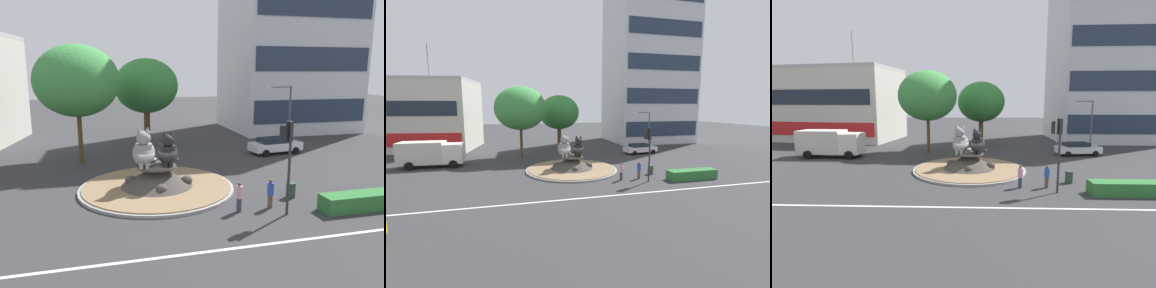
{
  "view_description": "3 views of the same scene",
  "coord_description": "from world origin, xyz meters",
  "views": [
    {
      "loc": [
        -3.34,
        -22.06,
        7.41
      ],
      "look_at": [
        2.64,
        1.27,
        2.55
      ],
      "focal_mm": 34.03,
      "sensor_mm": 36.0,
      "label": 1
    },
    {
      "loc": [
        -6.13,
        -26.89,
        6.85
      ],
      "look_at": [
        1.01,
        1.11,
        2.69
      ],
      "focal_mm": 24.42,
      "sensor_mm": 36.0,
      "label": 2
    },
    {
      "loc": [
        0.41,
        -24.04,
        6.03
      ],
      "look_at": [
        -0.47,
        0.53,
        2.27
      ],
      "focal_mm": 26.32,
      "sensor_mm": 36.0,
      "label": 3
    }
  ],
  "objects": [
    {
      "name": "roundabout_island",
      "position": [
        0.0,
        0.0,
        0.55
      ],
      "size": [
        9.78,
        9.78,
        1.55
      ],
      "color": "gray",
      "rests_on": "ground"
    },
    {
      "name": "traffic_light_mast",
      "position": [
        5.88,
        -5.76,
        3.6
      ],
      "size": [
        0.76,
        0.49,
        4.92
      ],
      "rotation": [
        0.0,
        0.0,
        1.45
      ],
      "color": "#2D2D33",
      "rests_on": "ground"
    },
    {
      "name": "office_tower",
      "position": [
        20.16,
        20.8,
        14.45
      ],
      "size": [
        14.91,
        12.53,
        28.91
      ],
      "rotation": [
        0.0,
        0.0,
        -0.01
      ],
      "color": "silver",
      "rests_on": "ground"
    },
    {
      "name": "cat_statue_grey",
      "position": [
        -0.76,
        0.05,
        2.48
      ],
      "size": [
        1.84,
        2.57,
        2.55
      ],
      "rotation": [
        0.0,
        0.0,
        -1.69
      ],
      "color": "gray",
      "rests_on": "roundabout_island"
    },
    {
      "name": "delivery_box_truck",
      "position": [
        -15.09,
        5.46,
        1.61
      ],
      "size": [
        6.74,
        2.75,
        2.92
      ],
      "rotation": [
        0.0,
        0.0,
        -0.02
      ],
      "color": "silver",
      "rests_on": "ground"
    },
    {
      "name": "hatchback_near_shophouse",
      "position": [
        12.02,
        7.47,
        0.78
      ],
      "size": [
        4.91,
        2.51,
        1.45
      ],
      "rotation": [
        0.0,
        0.0,
        0.12
      ],
      "color": "silver",
      "rests_on": "ground"
    },
    {
      "name": "shophouse_block",
      "position": [
        -22.57,
        20.44,
        5.54
      ],
      "size": [
        22.63,
        13.69,
        16.95
      ],
      "rotation": [
        0.0,
        0.0,
        -0.14
      ],
      "color": "beige",
      "rests_on": "ground"
    },
    {
      "name": "streetlight_arm",
      "position": [
        13.12,
        7.58,
        3.64
      ],
      "size": [
        2.42,
        0.48,
        6.09
      ],
      "rotation": [
        0.0,
        0.0,
        3.27
      ],
      "color": "#4C4C51",
      "rests_on": "ground"
    },
    {
      "name": "broadleaf_tree_behind_island",
      "position": [
        1.36,
        14.85,
        5.9
      ],
      "size": [
        6.4,
        6.4,
        8.64
      ],
      "color": "brown",
      "rests_on": "ground"
    },
    {
      "name": "clipped_hedge_strip",
      "position": [
        10.33,
        -6.17,
        0.45
      ],
      "size": [
        4.82,
        1.2,
        0.9
      ],
      "primitive_type": "cube",
      "color": "#2D7033",
      "rests_on": "ground"
    },
    {
      "name": "lane_centreline",
      "position": [
        0.0,
        -8.7,
        0.0
      ],
      "size": [
        112.0,
        0.2,
        0.01
      ],
      "primitive_type": "cube",
      "color": "silver",
      "rests_on": "ground"
    },
    {
      "name": "litter_bin",
      "position": [
        7.47,
        -3.54,
        0.45
      ],
      "size": [
        0.56,
        0.56,
        0.9
      ],
      "color": "#2D4233",
      "rests_on": "ground"
    },
    {
      "name": "pedestrian_pink_shirt",
      "position": [
        3.65,
        -4.9,
        0.87
      ],
      "size": [
        0.36,
        0.36,
        1.65
      ],
      "rotation": [
        0.0,
        0.0,
        2.52
      ],
      "color": "#33384C",
      "rests_on": "ground"
    },
    {
      "name": "cat_statue_black",
      "position": [
        0.75,
        -0.06,
        2.38
      ],
      "size": [
        1.79,
        2.37,
        2.28
      ],
      "rotation": [
        0.0,
        0.0,
        -1.74
      ],
      "color": "black",
      "rests_on": "roundabout_island"
    },
    {
      "name": "second_tree_near_tower",
      "position": [
        -4.93,
        8.45,
        6.62
      ],
      "size": [
        6.72,
        6.72,
        9.48
      ],
      "color": "brown",
      "rests_on": "ground"
    },
    {
      "name": "pedestrian_blue_shirt",
      "position": [
        5.51,
        -4.79,
        0.87
      ],
      "size": [
        0.36,
        0.36,
        1.65
      ],
      "rotation": [
        0.0,
        0.0,
        6.28
      ],
      "color": "brown",
      "rests_on": "ground"
    },
    {
      "name": "ground_plane",
      "position": [
        0.0,
        0.0,
        0.0
      ],
      "size": [
        160.0,
        160.0,
        0.0
      ],
      "primitive_type": "plane",
      "color": "#333335"
    }
  ]
}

